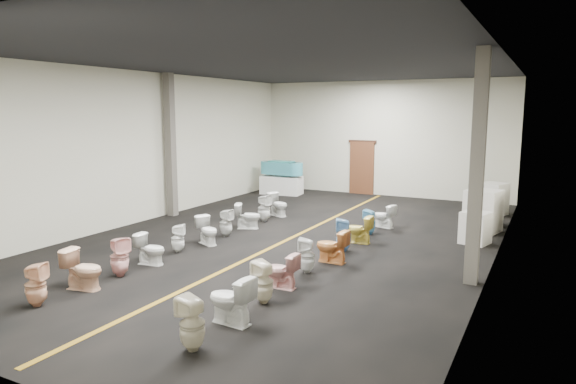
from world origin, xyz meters
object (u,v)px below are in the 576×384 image
toilet_right_1 (231,300)px  toilet_right_9 (384,216)px  appliance_crate_c (487,211)px  toilet_right_0 (192,324)px  toilet_right_4 (307,256)px  toilet_right_6 (344,235)px  appliance_crate_d (493,199)px  display_table (282,185)px  toilet_right_2 (263,282)px  toilet_left_7 (226,223)px  toilet_right_5 (332,246)px  appliance_crate_a (475,228)px  toilet_left_3 (120,257)px  toilet_left_5 (178,238)px  toilet_left_6 (208,230)px  toilet_left_9 (264,208)px  toilet_left_2 (83,269)px  toilet_left_4 (151,249)px  appliance_crate_b (483,211)px  toilet_right_7 (358,229)px  toilet_left_10 (278,204)px  toilet_right_8 (370,222)px  bathtub (282,168)px  toilet_left_1 (36,285)px  toilet_left_8 (248,216)px

toilet_right_1 → toilet_right_9: bearing=-176.2°
appliance_crate_c → toilet_right_0: 10.87m
toilet_right_4 → toilet_right_6: bearing=161.9°
appliance_crate_c → toilet_right_4: bearing=-112.8°
toilet_right_1 → appliance_crate_d: bearing=171.0°
display_table → toilet_right_2: bearing=-63.5°
toilet_left_7 → toilet_right_5: size_ratio=1.00×
appliance_crate_a → appliance_crate_d: size_ratio=0.79×
toilet_left_3 → toilet_right_1: toilet_left_3 is taller
toilet_right_5 → toilet_left_5: bearing=-73.0°
toilet_left_6 → toilet_left_9: toilet_left_9 is taller
toilet_left_3 → toilet_left_7: bearing=18.8°
toilet_left_2 → toilet_left_4: size_ratio=1.13×
appliance_crate_b → toilet_right_1: appliance_crate_b is taller
appliance_crate_a → toilet_right_7: size_ratio=1.14×
toilet_left_10 → toilet_right_2: size_ratio=0.97×
toilet_left_9 → toilet_right_0: bearing=-147.3°
toilet_left_4 → toilet_right_5: 3.98m
toilet_right_2 → toilet_right_7: toilet_right_2 is taller
appliance_crate_b → toilet_right_2: 7.96m
toilet_left_4 → toilet_left_6: bearing=-9.5°
toilet_left_6 → toilet_right_7: bearing=-36.3°
toilet_right_4 → appliance_crate_c: bearing=141.2°
appliance_crate_a → toilet_right_8: size_ratio=1.19×
appliance_crate_b → display_table: bearing=158.3°
toilet_right_0 → appliance_crate_c: bearing=172.2°
bathtub → toilet_right_2: bearing=-61.1°
toilet_left_10 → bathtub: bearing=48.0°
toilet_left_10 → toilet_left_3: bearing=-158.4°
toilet_left_5 → toilet_right_8: size_ratio=0.99×
toilet_left_1 → toilet_right_8: (3.44, 7.64, -0.04)m
toilet_right_1 → toilet_right_8: bearing=-175.6°
appliance_crate_a → toilet_left_9: toilet_left_9 is taller
toilet_left_2 → toilet_right_6: 5.83m
appliance_crate_b → toilet_right_9: 2.72m
toilet_left_2 → toilet_right_0: size_ratio=0.97×
toilet_left_7 → toilet_left_6: bearing=-176.1°
appliance_crate_a → toilet_right_0: (-2.70, -8.03, -0.01)m
toilet_right_2 → toilet_right_4: bearing=-162.0°
toilet_left_4 → toilet_right_9: toilet_left_4 is taller
appliance_crate_b → toilet_left_8: appliance_crate_b is taller
toilet_right_4 → toilet_right_7: bearing=161.4°
toilet_left_6 → toilet_right_0: size_ratio=0.89×
appliance_crate_a → toilet_left_5: bearing=-146.4°
toilet_right_5 → toilet_left_10: bearing=-136.0°
appliance_crate_b → toilet_left_4: 8.98m
display_table → toilet_left_1: size_ratio=2.09×
bathtub → toilet_left_1: (1.92, -12.60, -0.68)m
toilet_right_1 → toilet_right_6: size_ratio=0.99×
appliance_crate_d → toilet_right_2: 10.52m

